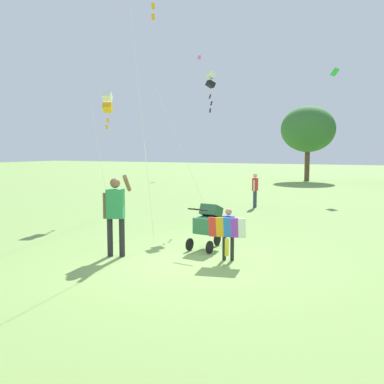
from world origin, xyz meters
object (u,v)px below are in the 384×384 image
at_px(child_with_butterfly_kite, 228,230).
at_px(person_red_shirt, 255,187).
at_px(kite_orange_delta, 107,103).
at_px(kite_green_novelty, 210,81).
at_px(stroller, 209,222).
at_px(person_adult_flyer, 116,209).

xyz_separation_m(child_with_butterfly_kite, person_red_shirt, (-1.96, 8.05, 0.15)).
height_order(kite_orange_delta, kite_green_novelty, kite_green_novelty).
bearing_deg(stroller, kite_orange_delta, 148.14).
bearing_deg(stroller, person_red_shirt, 99.22).
xyz_separation_m(person_adult_flyer, kite_orange_delta, (-3.68, 4.72, 2.84)).
distance_m(child_with_butterfly_kite, kite_green_novelty, 6.66).
height_order(child_with_butterfly_kite, person_red_shirt, person_red_shirt).
xyz_separation_m(stroller, person_red_shirt, (-1.17, 7.23, 0.19)).
bearing_deg(person_red_shirt, kite_green_novelty, -99.77).
distance_m(stroller, kite_green_novelty, 5.83).
distance_m(stroller, person_red_shirt, 7.33).
bearing_deg(person_adult_flyer, stroller, 45.51).
height_order(child_with_butterfly_kite, stroller, child_with_butterfly_kite).
relative_size(person_adult_flyer, kite_orange_delta, 0.41).
bearing_deg(kite_orange_delta, child_with_butterfly_kite, -34.11).
relative_size(kite_green_novelty, person_red_shirt, 3.55).
bearing_deg(stroller, child_with_butterfly_kite, -46.26).
relative_size(person_adult_flyer, person_red_shirt, 1.29).
relative_size(child_with_butterfly_kite, stroller, 0.96).
distance_m(stroller, kite_orange_delta, 6.88).
height_order(stroller, person_red_shirt, person_red_shirt).
relative_size(stroller, kite_green_novelty, 0.23).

